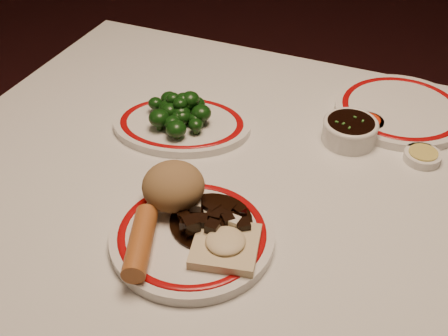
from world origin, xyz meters
TOP-DOWN VIEW (x-y plane):
  - dining_table at (0.00, 0.00)m, footprint 1.20×0.90m
  - main_plate at (-0.06, -0.16)m, footprint 0.32×0.32m
  - rice_mound at (-0.11, -0.12)m, footprint 0.10×0.10m
  - spring_roll at (-0.11, -0.23)m, footprint 0.07×0.13m
  - fried_wonton at (-0.00, -0.18)m, footprint 0.11×0.11m
  - stirfry_heap at (-0.04, -0.14)m, footprint 0.13×0.12m
  - broccoli_plate at (-0.21, 0.09)m, footprint 0.30×0.28m
  - broccoli_pile at (-0.21, 0.09)m, footprint 0.13×0.12m
  - soy_bowl at (0.09, 0.17)m, footprint 0.10×0.10m
  - sweet_sour_dish at (0.11, 0.23)m, footprint 0.06×0.06m
  - mustard_dish at (0.22, 0.17)m, footprint 0.06×0.06m
  - far_plate at (0.17, 0.30)m, footprint 0.32×0.32m

SIDE VIEW (x-z plane):
  - dining_table at x=0.00m, z-range 0.28..1.03m
  - sweet_sour_dish at x=0.11m, z-range 0.75..0.77m
  - mustard_dish at x=0.22m, z-range 0.75..0.77m
  - broccoli_plate at x=-0.21m, z-range 0.75..0.77m
  - far_plate at x=0.17m, z-range 0.75..0.77m
  - main_plate at x=-0.06m, z-range 0.75..0.77m
  - soy_bowl at x=0.09m, z-range 0.75..0.79m
  - fried_wonton at x=0.00m, z-range 0.77..0.79m
  - stirfry_heap at x=-0.04m, z-range 0.76..0.80m
  - spring_roll at x=-0.11m, z-range 0.77..0.80m
  - broccoli_pile at x=-0.21m, z-range 0.76..0.82m
  - rice_mound at x=-0.11m, z-range 0.77..0.84m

